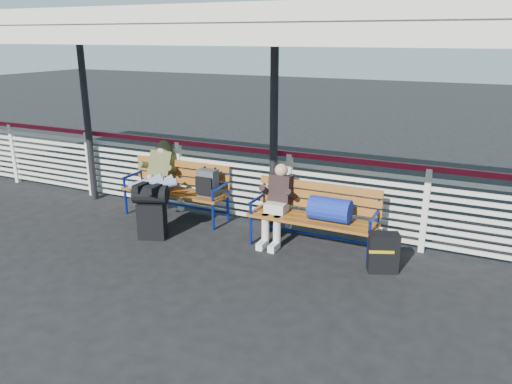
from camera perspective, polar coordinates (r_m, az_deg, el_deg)
The scene contains 9 objects.
ground at distance 7.35m, azimuth -16.85°, elevation -6.47°, with size 60.00×60.00×0.00m, color black.
fence at distance 8.53m, azimuth -8.75°, elevation 2.12°, with size 12.08×0.08×1.24m.
canopy at distance 7.41m, azimuth -14.32°, elevation 18.13°, with size 12.60×3.60×3.16m.
luggage_stack at distance 7.48m, azimuth -11.86°, elevation -1.97°, with size 0.56×0.43×0.82m.
bench_left at distance 8.18m, azimuth -8.08°, elevation 0.93°, with size 1.80×0.56×0.92m.
bench_right at distance 6.93m, azimuth 7.54°, elevation -2.06°, with size 1.80×0.56×0.92m.
traveler_man at distance 8.07m, azimuth -11.34°, elevation 1.44°, with size 0.94×1.50×0.77m.
companion_person at distance 7.14m, azimuth 2.41°, elevation -1.28°, with size 0.32×0.66×1.15m.
suitcase_side at distance 6.57m, azimuth 14.33°, elevation -6.72°, with size 0.42×0.35×0.52m.
Camera 1 is at (4.69, -4.88, 2.89)m, focal length 35.00 mm.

